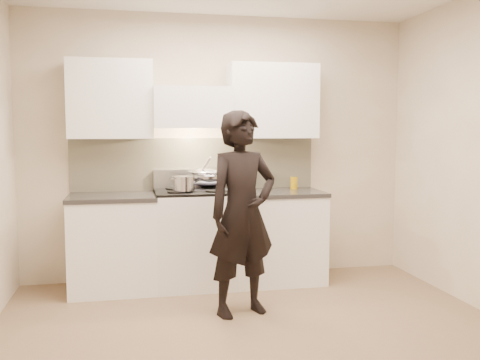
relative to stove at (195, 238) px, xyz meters
name	(u,v)px	position (x,y,z in m)	size (l,w,h in m)	color
ground_plane	(258,337)	(0.30, -1.42, -0.47)	(4.00, 4.00, 0.00)	#7F664B
room_shell	(240,122)	(0.24, -1.05, 1.12)	(4.04, 3.54, 2.70)	beige
stove	(195,238)	(0.00, 0.00, 0.00)	(0.76, 0.65, 0.96)	white
counter_right	(276,236)	(0.83, 0.00, -0.01)	(0.92, 0.67, 0.92)	white
counter_left	(113,243)	(-0.78, 0.00, -0.01)	(0.82, 0.67, 0.92)	white
wok	(208,176)	(0.16, 0.14, 0.59)	(0.40, 0.50, 0.32)	#AFAFBD
stock_pot	(184,183)	(-0.11, -0.11, 0.55)	(0.27, 0.27, 0.14)	#AFAFBD
utensil_crock	(236,179)	(0.45, 0.18, 0.56)	(0.13, 0.13, 0.36)	#9B9CA0
spice_jar	(252,185)	(0.62, 0.16, 0.49)	(0.04, 0.04, 0.09)	#C56621
oil_glass	(294,183)	(1.06, 0.14, 0.51)	(0.07, 0.07, 0.13)	#B18605
person	(242,213)	(0.29, -0.89, 0.37)	(0.62, 0.41, 1.69)	black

